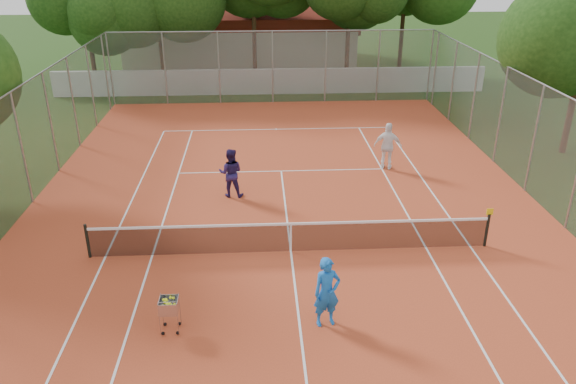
{
  "coord_description": "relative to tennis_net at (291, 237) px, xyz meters",
  "views": [
    {
      "loc": [
        -0.91,
        -14.59,
        8.57
      ],
      "look_at": [
        0.0,
        1.5,
        1.3
      ],
      "focal_mm": 35.0,
      "sensor_mm": 36.0,
      "label": 1
    }
  ],
  "objects": [
    {
      "name": "player_near",
      "position": [
        0.64,
        -3.5,
        0.41
      ],
      "size": [
        0.74,
        0.57,
        1.8
      ],
      "primitive_type": "imported",
      "rotation": [
        0.0,
        0.0,
        0.23
      ],
      "color": "blue",
      "rests_on": "court_pad"
    },
    {
      "name": "perimeter_fence",
      "position": [
        0.0,
        0.0,
        1.49
      ],
      "size": [
        18.0,
        34.0,
        4.0
      ],
      "primitive_type": "cube",
      "color": "slate",
      "rests_on": "ground"
    },
    {
      "name": "ball_hopper",
      "position": [
        -3.09,
        -3.56,
        -0.01
      ],
      "size": [
        0.59,
        0.59,
        0.96
      ],
      "primitive_type": "cube",
      "rotation": [
        0.0,
        0.0,
        0.33
      ],
      "color": "#ADAEB4",
      "rests_on": "court_pad"
    },
    {
      "name": "tennis_net",
      "position": [
        0.0,
        0.0,
        0.0
      ],
      "size": [
        11.88,
        0.1,
        0.98
      ],
      "primitive_type": "cube",
      "color": "black",
      "rests_on": "court_pad"
    },
    {
      "name": "ground",
      "position": [
        0.0,
        0.0,
        -0.51
      ],
      "size": [
        120.0,
        120.0,
        0.0
      ],
      "primitive_type": "plane",
      "color": "#19330E",
      "rests_on": "ground"
    },
    {
      "name": "court_pad",
      "position": [
        0.0,
        0.0,
        -0.5
      ],
      "size": [
        18.0,
        34.0,
        0.02
      ],
      "primitive_type": "cube",
      "color": "#BC4724",
      "rests_on": "ground"
    },
    {
      "name": "tropical_trees",
      "position": [
        0.0,
        22.0,
        4.49
      ],
      "size": [
        29.0,
        19.0,
        10.0
      ],
      "primitive_type": "cube",
      "color": "#14320C",
      "rests_on": "ground"
    },
    {
      "name": "clubhouse",
      "position": [
        -2.0,
        29.0,
        1.69
      ],
      "size": [
        16.4,
        9.0,
        4.4
      ],
      "primitive_type": "cube",
      "color": "beige",
      "rests_on": "ground"
    },
    {
      "name": "player_far_left",
      "position": [
        -1.91,
        4.13,
        0.41
      ],
      "size": [
        0.95,
        0.78,
        1.8
      ],
      "primitive_type": "imported",
      "rotation": [
        0.0,
        0.0,
        3.03
      ],
      "color": "#251A4E",
      "rests_on": "court_pad"
    },
    {
      "name": "court_lines",
      "position": [
        0.0,
        0.0,
        -0.49
      ],
      "size": [
        10.98,
        23.78,
        0.01
      ],
      "primitive_type": "cube",
      "color": "white",
      "rests_on": "court_pad"
    },
    {
      "name": "boundary_wall",
      "position": [
        0.0,
        19.0,
        0.24
      ],
      "size": [
        26.0,
        0.3,
        1.5
      ],
      "primitive_type": "cube",
      "color": "silver",
      "rests_on": "ground"
    },
    {
      "name": "player_far_right",
      "position": [
        4.31,
        6.46,
        0.47
      ],
      "size": [
        1.22,
        0.79,
        1.92
      ],
      "primitive_type": "imported",
      "rotation": [
        0.0,
        0.0,
        2.83
      ],
      "color": "white",
      "rests_on": "court_pad"
    }
  ]
}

